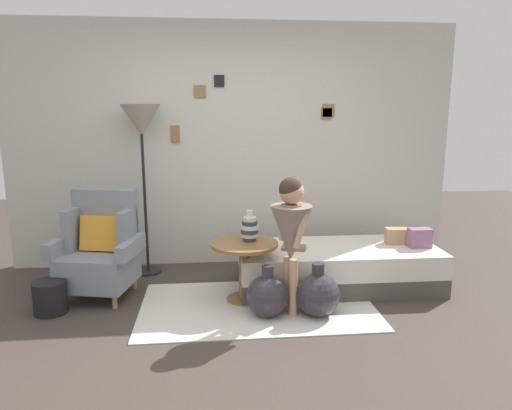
{
  "coord_description": "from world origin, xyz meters",
  "views": [
    {
      "loc": [
        -0.25,
        -3.1,
        1.7
      ],
      "look_at": [
        0.15,
        0.95,
        0.85
      ],
      "focal_mm": 32.44,
      "sensor_mm": 36.0,
      "label": 1
    }
  ],
  "objects_px": {
    "person_child": "(291,228)",
    "book_on_daybed": "(294,248)",
    "side_table": "(244,259)",
    "demijohn_near": "(268,295)",
    "floor_lamp": "(141,127)",
    "daybed": "(338,267)",
    "vase_striped": "(250,228)",
    "magazine_basket": "(50,297)",
    "demijohn_far": "(317,294)",
    "armchair": "(101,249)"
  },
  "relations": [
    {
      "from": "armchair",
      "to": "person_child",
      "type": "height_order",
      "value": "person_child"
    },
    {
      "from": "floor_lamp",
      "to": "demijohn_far",
      "type": "bearing_deg",
      "value": -38.02
    },
    {
      "from": "person_child",
      "to": "magazine_basket",
      "type": "height_order",
      "value": "person_child"
    },
    {
      "from": "vase_striped",
      "to": "book_on_daybed",
      "type": "bearing_deg",
      "value": 20.82
    },
    {
      "from": "armchair",
      "to": "demijohn_near",
      "type": "distance_m",
      "value": 1.62
    },
    {
      "from": "floor_lamp",
      "to": "demijohn_near",
      "type": "bearing_deg",
      "value": -46.09
    },
    {
      "from": "person_child",
      "to": "book_on_daybed",
      "type": "bearing_deg",
      "value": 76.9
    },
    {
      "from": "magazine_basket",
      "to": "vase_striped",
      "type": "bearing_deg",
      "value": 5.14
    },
    {
      "from": "book_on_daybed",
      "to": "demijohn_near",
      "type": "height_order",
      "value": "demijohn_near"
    },
    {
      "from": "book_on_daybed",
      "to": "armchair",
      "type": "bearing_deg",
      "value": 178.11
    },
    {
      "from": "daybed",
      "to": "demijohn_near",
      "type": "height_order",
      "value": "demijohn_near"
    },
    {
      "from": "side_table",
      "to": "floor_lamp",
      "type": "height_order",
      "value": "floor_lamp"
    },
    {
      "from": "person_child",
      "to": "demijohn_near",
      "type": "xyz_separation_m",
      "value": [
        -0.19,
        -0.02,
        -0.57
      ]
    },
    {
      "from": "person_child",
      "to": "vase_striped",
      "type": "bearing_deg",
      "value": 129.71
    },
    {
      "from": "book_on_daybed",
      "to": "magazine_basket",
      "type": "height_order",
      "value": "book_on_daybed"
    },
    {
      "from": "vase_striped",
      "to": "demijohn_near",
      "type": "distance_m",
      "value": 0.63
    },
    {
      "from": "floor_lamp",
      "to": "person_child",
      "type": "bearing_deg",
      "value": -41.07
    },
    {
      "from": "person_child",
      "to": "magazine_basket",
      "type": "xyz_separation_m",
      "value": [
        -2.02,
        0.22,
        -0.61
      ]
    },
    {
      "from": "person_child",
      "to": "book_on_daybed",
      "type": "distance_m",
      "value": 0.64
    },
    {
      "from": "side_table",
      "to": "magazine_basket",
      "type": "height_order",
      "value": "side_table"
    },
    {
      "from": "daybed",
      "to": "vase_striped",
      "type": "height_order",
      "value": "vase_striped"
    },
    {
      "from": "demijohn_near",
      "to": "floor_lamp",
      "type": "bearing_deg",
      "value": 133.91
    },
    {
      "from": "vase_striped",
      "to": "demijohn_near",
      "type": "xyz_separation_m",
      "value": [
        0.12,
        -0.39,
        -0.48
      ]
    },
    {
      "from": "floor_lamp",
      "to": "book_on_daybed",
      "type": "bearing_deg",
      "value": -23.12
    },
    {
      "from": "side_table",
      "to": "demijohn_near",
      "type": "distance_m",
      "value": 0.43
    },
    {
      "from": "demijohn_near",
      "to": "demijohn_far",
      "type": "relative_size",
      "value": 0.96
    },
    {
      "from": "daybed",
      "to": "floor_lamp",
      "type": "height_order",
      "value": "floor_lamp"
    },
    {
      "from": "armchair",
      "to": "side_table",
      "type": "distance_m",
      "value": 1.34
    },
    {
      "from": "daybed",
      "to": "side_table",
      "type": "height_order",
      "value": "side_table"
    },
    {
      "from": "demijohn_near",
      "to": "magazine_basket",
      "type": "xyz_separation_m",
      "value": [
        -1.82,
        0.24,
        -0.04
      ]
    },
    {
      "from": "armchair",
      "to": "book_on_daybed",
      "type": "height_order",
      "value": "armchair"
    },
    {
      "from": "floor_lamp",
      "to": "demijohn_near",
      "type": "height_order",
      "value": "floor_lamp"
    },
    {
      "from": "side_table",
      "to": "demijohn_near",
      "type": "height_order",
      "value": "side_table"
    },
    {
      "from": "demijohn_near",
      "to": "magazine_basket",
      "type": "distance_m",
      "value": 1.84
    },
    {
      "from": "person_child",
      "to": "floor_lamp",
      "type": "bearing_deg",
      "value": 138.93
    },
    {
      "from": "side_table",
      "to": "demijohn_far",
      "type": "distance_m",
      "value": 0.72
    },
    {
      "from": "armchair",
      "to": "person_child",
      "type": "bearing_deg",
      "value": -19.64
    },
    {
      "from": "vase_striped",
      "to": "daybed",
      "type": "bearing_deg",
      "value": 12.22
    },
    {
      "from": "book_on_daybed",
      "to": "person_child",
      "type": "bearing_deg",
      "value": -103.1
    },
    {
      "from": "book_on_daybed",
      "to": "daybed",
      "type": "bearing_deg",
      "value": 3.15
    },
    {
      "from": "daybed",
      "to": "demijohn_far",
      "type": "xyz_separation_m",
      "value": [
        -0.34,
        -0.61,
        -0.01
      ]
    },
    {
      "from": "vase_striped",
      "to": "magazine_basket",
      "type": "height_order",
      "value": "vase_striped"
    },
    {
      "from": "daybed",
      "to": "demijohn_far",
      "type": "relative_size",
      "value": 4.17
    },
    {
      "from": "book_on_daybed",
      "to": "floor_lamp",
      "type": "bearing_deg",
      "value": 156.88
    },
    {
      "from": "armchair",
      "to": "magazine_basket",
      "type": "height_order",
      "value": "armchair"
    },
    {
      "from": "demijohn_far",
      "to": "magazine_basket",
      "type": "bearing_deg",
      "value": 173.07
    },
    {
      "from": "vase_striped",
      "to": "book_on_daybed",
      "type": "distance_m",
      "value": 0.52
    },
    {
      "from": "floor_lamp",
      "to": "side_table",
      "type": "bearing_deg",
      "value": -40.88
    },
    {
      "from": "side_table",
      "to": "book_on_daybed",
      "type": "bearing_deg",
      "value": 24.12
    },
    {
      "from": "daybed",
      "to": "person_child",
      "type": "distance_m",
      "value": 0.96
    }
  ]
}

